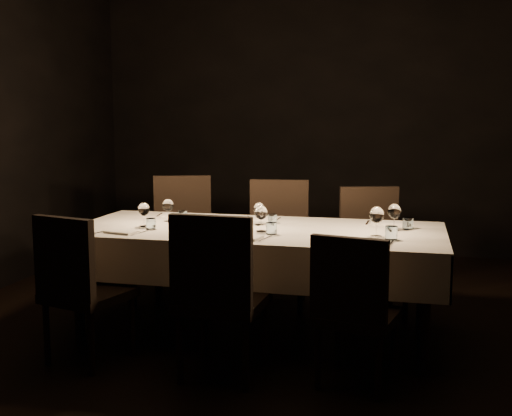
% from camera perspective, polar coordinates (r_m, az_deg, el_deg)
% --- Properties ---
extents(room, '(5.01, 6.01, 3.01)m').
position_cam_1_polar(room, '(4.31, 0.00, 7.91)').
color(room, black).
rests_on(room, ground).
extents(dining_table, '(2.52, 1.12, 0.76)m').
position_cam_1_polar(dining_table, '(4.38, 0.00, -2.76)').
color(dining_table, black).
rests_on(dining_table, ground).
extents(chair_near_left, '(0.55, 0.55, 0.93)m').
position_cam_1_polar(chair_near_left, '(4.06, -15.51, -6.42)').
color(chair_near_left, black).
rests_on(chair_near_left, ground).
extents(place_setting_near_left, '(0.32, 0.39, 0.17)m').
position_cam_1_polar(place_setting_near_left, '(4.40, -10.37, -1.00)').
color(place_setting_near_left, silver).
rests_on(place_setting_near_left, dining_table).
extents(chair_near_center, '(0.49, 0.49, 0.98)m').
position_cam_1_polar(chair_near_center, '(3.68, -3.39, -7.26)').
color(chair_near_center, black).
rests_on(chair_near_center, ground).
extents(place_setting_near_center, '(0.33, 0.40, 0.18)m').
position_cam_1_polar(place_setting_near_center, '(4.14, 0.22, -1.39)').
color(place_setting_near_center, silver).
rests_on(place_setting_near_center, dining_table).
extents(chair_near_right, '(0.50, 0.50, 0.88)m').
position_cam_1_polar(chair_near_right, '(3.61, 8.66, -8.43)').
color(chair_near_right, black).
rests_on(chair_near_right, ground).
extents(place_setting_near_right, '(0.35, 0.41, 0.19)m').
position_cam_1_polar(place_setting_near_right, '(4.03, 10.67, -1.70)').
color(place_setting_near_right, silver).
rests_on(place_setting_near_right, dining_table).
extents(chair_far_left, '(0.62, 0.62, 1.02)m').
position_cam_1_polar(chair_far_left, '(5.46, -6.53, -2.07)').
color(chair_far_left, black).
rests_on(chair_far_left, ground).
extents(place_setting_far_left, '(0.31, 0.39, 0.17)m').
position_cam_1_polar(place_setting_far_left, '(4.77, -7.34, -0.24)').
color(place_setting_far_left, silver).
rests_on(place_setting_far_left, dining_table).
extents(chair_far_center, '(0.53, 0.53, 1.00)m').
position_cam_1_polar(chair_far_center, '(5.19, 1.94, -2.60)').
color(chair_far_center, black).
rests_on(chair_far_center, ground).
extents(place_setting_far_center, '(0.29, 0.39, 0.16)m').
position_cam_1_polar(place_setting_far_center, '(4.57, 0.61, -0.57)').
color(place_setting_far_center, silver).
rests_on(place_setting_far_center, dining_table).
extents(chair_far_right, '(0.59, 0.59, 0.97)m').
position_cam_1_polar(chair_far_right, '(5.08, 10.27, -3.15)').
color(chair_far_right, black).
rests_on(chair_far_right, ground).
extents(place_setting_far_right, '(0.33, 0.40, 0.18)m').
position_cam_1_polar(place_setting_far_right, '(4.46, 12.28, -0.86)').
color(place_setting_far_right, silver).
rests_on(place_setting_far_right, dining_table).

